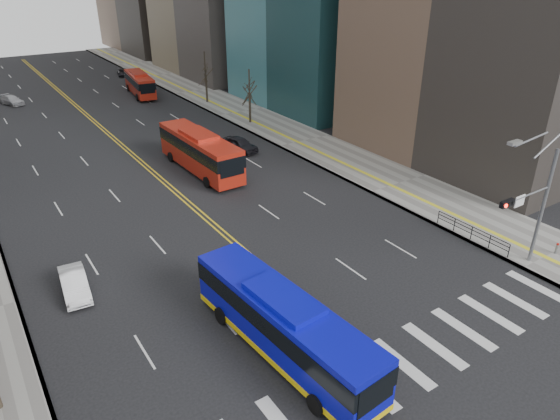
# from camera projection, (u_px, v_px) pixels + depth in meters

# --- Properties ---
(ground) EXTENTS (220.00, 220.00, 0.00)m
(ground) POSITION_uv_depth(u_px,v_px,m) (385.00, 373.00, 24.43)
(ground) COLOR black
(sidewalk_right) EXTENTS (7.00, 130.00, 0.15)m
(sidewalk_right) POSITION_uv_depth(u_px,v_px,m) (241.00, 112.00, 66.58)
(sidewalk_right) COLOR slate
(sidewalk_right) RESTS_ON ground
(crosswalk) EXTENTS (26.70, 4.00, 0.01)m
(crosswalk) POSITION_uv_depth(u_px,v_px,m) (385.00, 373.00, 24.43)
(crosswalk) COLOR silver
(crosswalk) RESTS_ON ground
(centerline) EXTENTS (0.55, 100.00, 0.01)m
(centerline) POSITION_uv_depth(u_px,v_px,m) (87.00, 115.00, 65.38)
(centerline) COLOR gold
(centerline) RESTS_ON ground
(signal_mast) EXTENTS (5.37, 0.37, 9.39)m
(signal_mast) POSITION_uv_depth(u_px,v_px,m) (532.00, 202.00, 30.58)
(signal_mast) COLOR gray
(signal_mast) RESTS_ON ground
(pedestrian_railing) EXTENTS (0.06, 6.06, 1.02)m
(pedestrian_railing) POSITION_uv_depth(u_px,v_px,m) (472.00, 231.00, 35.62)
(pedestrian_railing) COLOR black
(pedestrian_railing) RESTS_ON sidewalk_right
(street_trees) EXTENTS (35.20, 47.20, 7.60)m
(street_trees) POSITION_uv_depth(u_px,v_px,m) (56.00, 127.00, 44.42)
(street_trees) COLOR #30261D
(street_trees) RESTS_ON ground
(blue_bus) EXTENTS (3.55, 12.47, 3.58)m
(blue_bus) POSITION_uv_depth(u_px,v_px,m) (283.00, 323.00, 24.93)
(blue_bus) COLOR #0C0EB7
(blue_bus) RESTS_ON ground
(red_bus_near) EXTENTS (3.26, 12.24, 3.84)m
(red_bus_near) POSITION_uv_depth(u_px,v_px,m) (200.00, 150.00, 47.11)
(red_bus_near) COLOR #B22213
(red_bus_near) RESTS_ON ground
(red_bus_far) EXTENTS (3.78, 10.77, 3.36)m
(red_bus_far) POSITION_uv_depth(u_px,v_px,m) (140.00, 83.00, 74.41)
(red_bus_far) COLOR #B22213
(red_bus_far) RESTS_ON ground
(car_white) EXTENTS (1.83, 4.26, 1.36)m
(car_white) POSITION_uv_depth(u_px,v_px,m) (74.00, 284.00, 30.00)
(car_white) COLOR white
(car_white) RESTS_ON ground
(car_dark_mid) EXTENTS (2.76, 4.77, 1.53)m
(car_dark_mid) POSITION_uv_depth(u_px,v_px,m) (240.00, 144.00, 52.68)
(car_dark_mid) COLOR black
(car_dark_mid) RESTS_ON ground
(car_silver) EXTENTS (3.16, 4.63, 1.25)m
(car_silver) POSITION_uv_depth(u_px,v_px,m) (12.00, 100.00, 69.91)
(car_silver) COLOR #A9A9AF
(car_silver) RESTS_ON ground
(car_dark_far) EXTENTS (2.81, 4.50, 1.16)m
(car_dark_far) POSITION_uv_depth(u_px,v_px,m) (123.00, 72.00, 87.79)
(car_dark_far) COLOR black
(car_dark_far) RESTS_ON ground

